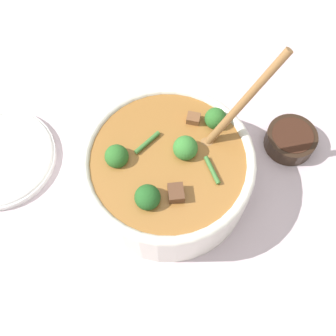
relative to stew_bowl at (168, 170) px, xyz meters
The scene contains 3 objects.
ground_plane 0.06m from the stew_bowl, 31.84° to the left, with size 4.00×4.00×0.00m, color silver.
stew_bowl is the anchor object (origin of this frame).
condiment_bowl 0.24m from the stew_bowl, 153.67° to the right, with size 0.09×0.09×0.04m.
Camera 1 is at (-0.03, 0.29, 0.68)m, focal length 45.00 mm.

